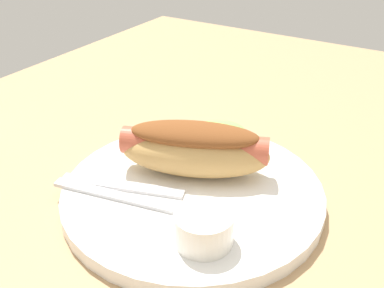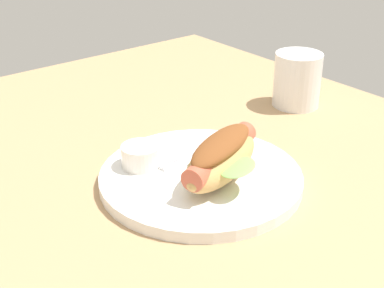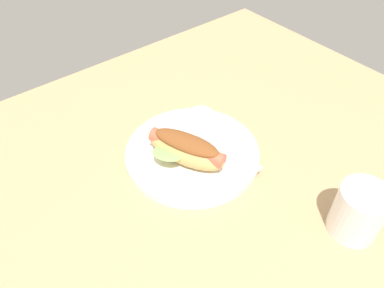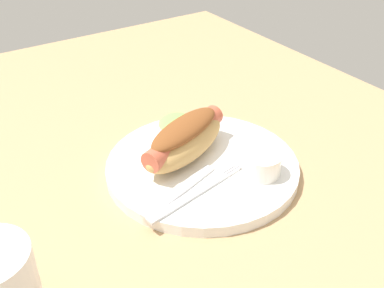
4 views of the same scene
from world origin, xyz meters
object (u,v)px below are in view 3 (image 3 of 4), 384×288
sauce_ramekin (201,119)px  knife (227,158)px  hot_dog (185,148)px  fork (228,150)px  plate (192,153)px  drinking_cup (358,212)px

sauce_ramekin → knife: sauce_ramekin is taller
hot_dog → fork: hot_dog is taller
plate → drinking_cup: 32.80cm
fork → knife: same height
drinking_cup → sauce_ramekin: bearing=95.9°
hot_dog → drinking_cup: bearing=-178.3°
knife → drinking_cup: 25.56cm
hot_dog → sauce_ramekin: hot_dog is taller
plate → knife: 7.50cm
hot_dog → knife: size_ratio=1.30×
hot_dog → knife: bearing=-150.8°
plate → sauce_ramekin: size_ratio=5.15×
fork → knife: (-1.53, -1.58, -0.02)cm
hot_dog → plate: bearing=-90.8°
hot_dog → fork: 9.36cm
plate → sauce_ramekin: bearing=37.9°
hot_dog → knife: 8.92cm
fork → drinking_cup: size_ratio=1.74×
plate → knife: (3.96, -6.30, 0.98)cm
fork → sauce_ramekin: bearing=-17.6°
knife → drinking_cup: size_ratio=1.39×
hot_dog → sauce_ramekin: (9.25, 6.18, -1.57)cm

